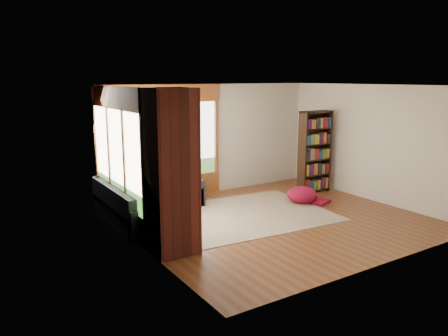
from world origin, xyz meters
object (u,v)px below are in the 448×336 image
sectional_sofa (148,199)px  dog_tan (166,174)px  area_rug (243,215)px  bookshelf (315,152)px  brick_chimney (171,172)px  dog_brindle (155,186)px  pouf (302,194)px

sectional_sofa → dog_tan: size_ratio=2.09×
area_rug → bookshelf: bearing=13.4°
area_rug → dog_tan: 1.81m
brick_chimney → bookshelf: (4.54, 1.53, -0.31)m
area_rug → dog_brindle: bearing=162.9°
dog_tan → bookshelf: bearing=-26.7°
area_rug → pouf: (1.61, 0.03, 0.19)m
brick_chimney → dog_tan: (0.85, 2.04, -0.50)m
bookshelf → pouf: (-0.88, -0.56, -0.79)m
sectional_sofa → pouf: 3.39m
brick_chimney → sectional_sofa: size_ratio=1.18×
sectional_sofa → dog_tan: (0.40, -0.01, 0.49)m
dog_tan → brick_chimney: bearing=-131.5°
area_rug → pouf: pouf is taller
sectional_sofa → area_rug: size_ratio=0.65×
bookshelf → dog_tan: bearing=172.2°
area_rug → dog_brindle: size_ratio=4.24×
brick_chimney → dog_brindle: size_ratio=3.24×
dog_tan → dog_brindle: (-0.49, -0.58, -0.07)m
dog_brindle → area_rug: bearing=-138.3°
bookshelf → pouf: size_ratio=2.93×
brick_chimney → bookshelf: brick_chimney is taller
bookshelf → dog_tan: (-3.69, 0.51, -0.19)m
pouf → dog_brindle: 3.39m
brick_chimney → pouf: bearing=14.8°
bookshelf → dog_tan: 3.73m
sectional_sofa → dog_tan: 0.64m
bookshelf → dog_tan: bookshelf is taller
bookshelf → area_rug: bearing=-166.6°
dog_tan → dog_brindle: size_ratio=1.31×
bookshelf → pouf: bookshelf is taller
sectional_sofa → dog_tan: dog_tan is taller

